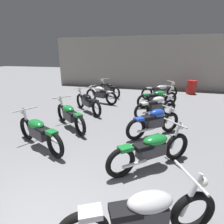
{
  "coord_description": "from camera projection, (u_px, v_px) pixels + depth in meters",
  "views": [
    {
      "loc": [
        1.53,
        -1.04,
        2.41
      ],
      "look_at": [
        0.0,
        4.47,
        0.55
      ],
      "focal_mm": 28.64,
      "sensor_mm": 36.0,
      "label": 1
    }
  ],
  "objects": [
    {
      "name": "motorcycle_right_row_4",
      "position": [
        158.0,
        98.0,
        8.44
      ],
      "size": [
        1.84,
        1.34,
        0.97
      ],
      "color": "black",
      "rests_on": "ground"
    },
    {
      "name": "back_wall",
      "position": [
        141.0,
        63.0,
        12.65
      ],
      "size": [
        12.84,
        0.24,
        3.6
      ],
      "primitive_type": "cube",
      "color": "#9E998E",
      "rests_on": "ground"
    },
    {
      "name": "motorcycle_left_row_2",
      "position": [
        70.0,
        115.0,
        6.01
      ],
      "size": [
        1.77,
        1.44,
        0.97
      ],
      "color": "black",
      "rests_on": "ground"
    },
    {
      "name": "motorcycle_left_row_5",
      "position": [
        109.0,
        89.0,
        10.64
      ],
      "size": [
        1.69,
        1.53,
        0.97
      ],
      "color": "black",
      "rests_on": "ground"
    },
    {
      "name": "motorcycle_right_row_3",
      "position": [
        156.0,
        106.0,
        6.98
      ],
      "size": [
        1.58,
        1.35,
        0.88
      ],
      "color": "black",
      "rests_on": "ground"
    },
    {
      "name": "motorcycle_left_row_1",
      "position": [
        39.0,
        132.0,
        4.72
      ],
      "size": [
        2.01,
        1.09,
        0.97
      ],
      "color": "black",
      "rests_on": "ground"
    },
    {
      "name": "motorcycle_left_row_3",
      "position": [
        88.0,
        102.0,
        7.67
      ],
      "size": [
        1.74,
        1.47,
        0.97
      ],
      "color": "black",
      "rests_on": "ground"
    },
    {
      "name": "motorcycle_right_row_5",
      "position": [
        160.0,
        91.0,
        9.96
      ],
      "size": [
        1.98,
        1.13,
        0.97
      ],
      "color": "black",
      "rests_on": "ground"
    },
    {
      "name": "motorcycle_left_row_4",
      "position": [
        101.0,
        94.0,
        9.08
      ],
      "size": [
        1.9,
        0.78,
        0.88
      ],
      "color": "black",
      "rests_on": "ground"
    },
    {
      "name": "oil_drum",
      "position": [
        191.0,
        87.0,
        11.19
      ],
      "size": [
        0.59,
        0.59,
        0.85
      ],
      "color": "red",
      "rests_on": "ground"
    },
    {
      "name": "motorcycle_right_row_1",
      "position": [
        152.0,
        149.0,
        3.86
      ],
      "size": [
        1.7,
        1.52,
        0.97
      ],
      "color": "black",
      "rests_on": "ground"
    },
    {
      "name": "motorcycle_right_row_2",
      "position": [
        154.0,
        122.0,
        5.4
      ],
      "size": [
        1.54,
        1.4,
        0.88
      ],
      "color": "black",
      "rests_on": "ground"
    },
    {
      "name": "motorcycle_right_row_0",
      "position": [
        143.0,
        215.0,
        2.28
      ],
      "size": [
        1.98,
        1.14,
        0.97
      ],
      "color": "black",
      "rests_on": "ground"
    }
  ]
}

